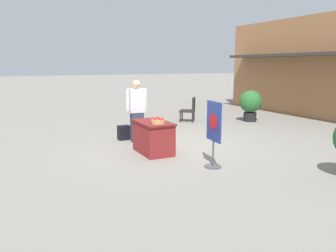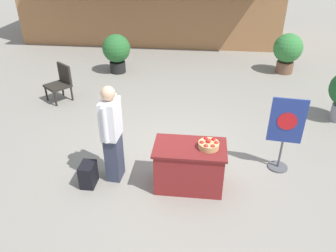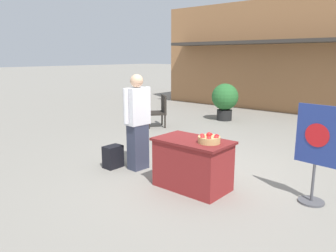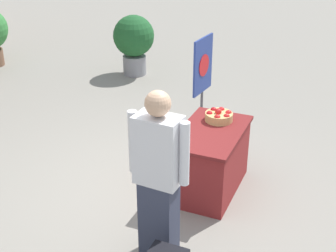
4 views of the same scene
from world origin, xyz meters
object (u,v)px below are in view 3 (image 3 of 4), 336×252
Objects in this scene: display_table at (193,164)px; potted_plant_near_right at (225,99)px; apple_basket at (209,139)px; poster_board at (316,150)px; patio_chair at (159,110)px; person_visitor at (137,121)px; backpack at (113,157)px.

potted_plant_near_right is at bearing 116.09° from display_table.
apple_basket is 1.49m from poster_board.
apple_basket is at bearing -61.34° from potted_plant_near_right.
apple_basket is 0.36× the size of patio_chair.
display_table is 4.69m from patio_chair.
patio_chair is 2.35m from potted_plant_near_right.
apple_basket reaches higher than display_table.
display_table is at bearing 86.44° from patio_chair.
person_visitor is at bearing 176.56° from display_table.
apple_basket is at bearing -57.17° from poster_board.
backpack is 0.45× the size of patio_chair.
poster_board is (3.35, 0.86, 0.57)m from backpack.
person_visitor is 3.76m from patio_chair.
patio_chair is (-3.81, 3.10, -0.35)m from apple_basket.
apple_basket is at bearing 5.26° from backpack.
potted_plant_near_right is at bearing -166.06° from patio_chair.
poster_board is at bearing 14.41° from backpack.
person_visitor is (-1.31, 0.08, 0.50)m from display_table.
backpack is 5.51m from potted_plant_near_right.
patio_chair is at bearing 138.60° from display_table.
poster_board is at bearing 14.92° from person_visitor.
poster_board reaches higher than potted_plant_near_right.
person_visitor reaches higher than backpack.
potted_plant_near_right is at bearing -131.49° from poster_board.
person_visitor reaches higher than display_table.
poster_board is 1.18× the size of potted_plant_near_right.
apple_basket reaches higher than patio_chair.
backpack is (-2.02, -0.19, -0.64)m from apple_basket.
patio_chair is at bearing -113.90° from potted_plant_near_right.
backpack is 0.35× the size of potted_plant_near_right.
person_visitor is 5.31m from potted_plant_near_right.
display_table is 3.55× the size of apple_basket.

